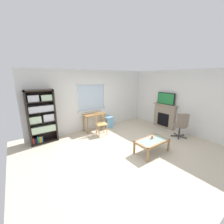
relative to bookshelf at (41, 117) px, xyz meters
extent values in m
cube|color=beige|center=(2.17, -2.06, -0.97)|extent=(6.59, 5.61, 0.02)
cube|color=silver|center=(2.17, 0.24, -0.54)|extent=(5.59, 0.12, 0.84)
cube|color=silver|center=(2.17, 0.24, 1.36)|extent=(5.59, 0.12, 0.57)
cube|color=silver|center=(0.40, 0.24, 0.48)|extent=(2.05, 0.12, 1.19)
cube|color=silver|center=(3.86, 0.24, 0.48)|extent=(2.23, 0.12, 1.19)
cube|color=silver|center=(2.08, 0.25, 0.48)|extent=(1.32, 0.02, 1.19)
cube|color=white|center=(2.08, 0.18, -0.10)|extent=(1.38, 0.06, 0.03)
cube|color=white|center=(2.08, 0.18, 1.06)|extent=(1.38, 0.06, 0.03)
cube|color=white|center=(1.42, 0.18, 0.48)|extent=(0.03, 0.06, 1.19)
cube|color=white|center=(2.74, 0.18, 0.48)|extent=(0.03, 0.06, 1.19)
cube|color=silver|center=(5.03, -2.06, 0.34)|extent=(0.12, 4.81, 2.60)
cube|color=black|center=(-0.42, -0.01, -0.01)|extent=(0.05, 0.38, 1.89)
cube|color=black|center=(0.43, -0.01, -0.01)|extent=(0.05, 0.38, 1.89)
cube|color=black|center=(0.01, -0.01, 0.91)|extent=(0.90, 0.38, 0.05)
cube|color=black|center=(0.01, -0.01, -0.93)|extent=(0.90, 0.38, 0.05)
cube|color=black|center=(0.01, 0.17, -0.01)|extent=(0.90, 0.02, 1.89)
cube|color=black|center=(0.01, -0.01, -0.56)|extent=(0.85, 0.36, 0.02)
cube|color=black|center=(0.01, -0.01, -0.19)|extent=(0.85, 0.36, 0.02)
cube|color=black|center=(0.01, -0.01, 0.17)|extent=(0.85, 0.36, 0.02)
cube|color=black|center=(0.01, -0.01, 0.54)|extent=(0.85, 0.36, 0.02)
cube|color=#B7D6B2|center=(0.01, -0.02, -0.44)|extent=(0.78, 0.33, 0.23)
cube|color=#B7D6B2|center=(-0.21, -0.02, -0.06)|extent=(0.37, 0.30, 0.24)
cube|color=silver|center=(0.21, -0.02, -0.05)|extent=(0.35, 0.28, 0.25)
cube|color=silver|center=(0.01, -0.02, 0.29)|extent=(0.78, 0.31, 0.21)
cube|color=silver|center=(-0.18, -0.02, 0.66)|extent=(0.33, 0.29, 0.22)
cube|color=#B7D6B2|center=(0.22, -0.02, 0.66)|extent=(0.34, 0.29, 0.20)
cube|color=red|center=(-0.36, -0.03, -0.80)|extent=(0.04, 0.25, 0.22)
cube|color=black|center=(-0.31, -0.03, -0.81)|extent=(0.04, 0.28, 0.20)
cube|color=black|center=(-0.27, -0.03, -0.81)|extent=(0.03, 0.26, 0.18)
cube|color=#286BB2|center=(-0.23, -0.03, -0.78)|extent=(0.02, 0.30, 0.24)
cube|color=green|center=(-0.19, -0.03, -0.80)|extent=(0.04, 0.24, 0.22)
cube|color=orange|center=(-0.15, -0.03, -0.79)|extent=(0.04, 0.26, 0.22)
cube|color=yellow|center=(-0.12, -0.03, -0.80)|extent=(0.02, 0.24, 0.21)
cube|color=#286BB2|center=(-0.08, -0.03, -0.79)|extent=(0.03, 0.25, 0.23)
cube|color=olive|center=(2.03, -0.11, -0.22)|extent=(0.94, 0.47, 0.03)
cylinder|color=olive|center=(1.61, -0.29, -0.59)|extent=(0.04, 0.04, 0.73)
cylinder|color=olive|center=(2.45, -0.29, -0.59)|extent=(0.04, 0.04, 0.73)
cylinder|color=olive|center=(1.61, 0.08, -0.59)|extent=(0.04, 0.04, 0.73)
cylinder|color=olive|center=(2.45, 0.08, -0.59)|extent=(0.04, 0.04, 0.73)
cube|color=tan|center=(2.06, -0.66, -0.51)|extent=(0.49, 0.47, 0.04)
cylinder|color=tan|center=(1.86, -0.78, -0.74)|extent=(0.04, 0.04, 0.43)
cylinder|color=tan|center=(2.19, -0.85, -0.74)|extent=(0.04, 0.04, 0.43)
cylinder|color=tan|center=(1.92, -0.47, -0.74)|extent=(0.04, 0.04, 0.43)
cylinder|color=tan|center=(2.25, -0.53, -0.74)|extent=(0.04, 0.04, 0.43)
cylinder|color=tan|center=(1.92, -0.47, -0.28)|extent=(0.04, 0.04, 0.45)
cylinder|color=tan|center=(2.25, -0.53, -0.28)|extent=(0.04, 0.04, 0.45)
cube|color=tan|center=(2.09, -0.50, -0.09)|extent=(0.36, 0.10, 0.06)
cylinder|color=tan|center=(1.98, -0.48, -0.31)|extent=(0.02, 0.02, 0.35)
cylinder|color=tan|center=(2.09, -0.50, -0.31)|extent=(0.02, 0.02, 0.35)
cylinder|color=tan|center=(2.19, -0.52, -0.31)|extent=(0.02, 0.02, 0.35)
cube|color=#72ADDB|center=(2.78, -0.06, -0.71)|extent=(0.35, 0.40, 0.50)
cube|color=gray|center=(4.88, -1.63, -0.42)|extent=(0.18, 1.02, 1.07)
cube|color=black|center=(4.79, -1.63, -0.56)|extent=(0.03, 0.56, 0.59)
cube|color=gray|center=(4.86, -1.63, 0.13)|extent=(0.26, 1.12, 0.04)
cube|color=black|center=(4.86, -1.63, 0.41)|extent=(0.05, 0.83, 0.52)
cube|color=#237F3D|center=(4.83, -1.63, 0.41)|extent=(0.01, 0.78, 0.47)
cylinder|color=#7A6B5B|center=(4.42, -2.64, -0.48)|extent=(0.48, 0.48, 0.09)
cube|color=#7A6B5B|center=(4.27, -2.80, -0.20)|extent=(0.34, 0.34, 0.48)
cylinder|color=#38383D|center=(4.42, -2.64, -0.72)|extent=(0.06, 0.06, 0.42)
cube|color=#38383D|center=(4.32, -2.54, -0.93)|extent=(0.22, 0.22, 0.03)
cylinder|color=#38383D|center=(4.22, -2.44, -0.93)|extent=(0.05, 0.05, 0.05)
cube|color=#38383D|center=(4.30, -2.71, -0.93)|extent=(0.27, 0.16, 0.03)
cylinder|color=#38383D|center=(4.17, -2.77, -0.93)|extent=(0.05, 0.05, 0.05)
cube|color=#38383D|center=(4.44, -2.78, -0.93)|extent=(0.08, 0.28, 0.03)
cylinder|color=#38383D|center=(4.46, -2.92, -0.93)|extent=(0.05, 0.05, 0.05)
cube|color=#38383D|center=(4.56, -2.67, -0.93)|extent=(0.28, 0.08, 0.03)
cylinder|color=#38383D|center=(4.70, -2.69, -0.93)|extent=(0.05, 0.05, 0.05)
cube|color=#38383D|center=(4.49, -2.52, -0.93)|extent=(0.16, 0.27, 0.03)
cylinder|color=#38383D|center=(4.55, -2.39, -0.93)|extent=(0.05, 0.05, 0.05)
cube|color=#8C9E99|center=(2.60, -2.78, -0.55)|extent=(0.95, 0.47, 0.02)
cube|color=#A37547|center=(2.60, -3.04, -0.57)|extent=(1.05, 0.05, 0.05)
cube|color=#A37547|center=(2.60, -2.52, -0.57)|extent=(1.05, 0.05, 0.05)
cube|color=#A37547|center=(2.09, -2.78, -0.57)|extent=(0.05, 0.57, 0.05)
cube|color=#A37547|center=(3.10, -2.78, -0.57)|extent=(0.05, 0.57, 0.05)
cube|color=#A37547|center=(2.09, -3.04, -0.77)|extent=(0.05, 0.05, 0.36)
cube|color=#A37547|center=(3.10, -3.04, -0.77)|extent=(0.05, 0.05, 0.36)
cube|color=#A37547|center=(2.09, -2.52, -0.77)|extent=(0.05, 0.05, 0.36)
cube|color=#A37547|center=(3.10, -2.52, -0.77)|extent=(0.05, 0.05, 0.36)
cylinder|color=orange|center=(2.70, -2.69, -0.50)|extent=(0.07, 0.07, 0.09)
camera|label=1|loc=(-0.70, -5.26, 1.35)|focal=22.28mm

